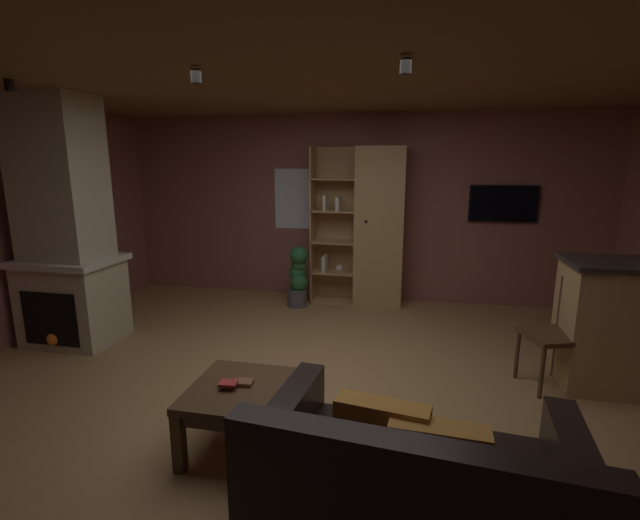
{
  "coord_description": "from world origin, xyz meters",
  "views": [
    {
      "loc": [
        0.78,
        -3.32,
        1.87
      ],
      "look_at": [
        0.0,
        0.4,
        1.05
      ],
      "focal_mm": 25.08,
      "sensor_mm": 36.0,
      "label": 1
    }
  ],
  "objects_px": {
    "bookshelf_cabinet": "(373,228)",
    "table_book_1": "(228,383)",
    "leather_couch": "(413,498)",
    "table_book_0": "(243,383)",
    "dining_chair": "(562,327)",
    "stone_fireplace": "(66,236)",
    "wall_mounted_tv": "(503,204)",
    "potted_floor_plant": "(298,276)",
    "coffee_table": "(239,398)"
  },
  "relations": [
    {
      "from": "bookshelf_cabinet",
      "to": "coffee_table",
      "type": "bearing_deg",
      "value": -99.45
    },
    {
      "from": "stone_fireplace",
      "to": "wall_mounted_tv",
      "type": "height_order",
      "value": "stone_fireplace"
    },
    {
      "from": "bookshelf_cabinet",
      "to": "table_book_1",
      "type": "relative_size",
      "value": 18.58
    },
    {
      "from": "stone_fireplace",
      "to": "coffee_table",
      "type": "distance_m",
      "value": 2.91
    },
    {
      "from": "stone_fireplace",
      "to": "wall_mounted_tv",
      "type": "distance_m",
      "value": 5.12
    },
    {
      "from": "bookshelf_cabinet",
      "to": "table_book_0",
      "type": "height_order",
      "value": "bookshelf_cabinet"
    },
    {
      "from": "leather_couch",
      "to": "dining_chair",
      "type": "height_order",
      "value": "dining_chair"
    },
    {
      "from": "dining_chair",
      "to": "wall_mounted_tv",
      "type": "height_order",
      "value": "wall_mounted_tv"
    },
    {
      "from": "leather_couch",
      "to": "dining_chair",
      "type": "distance_m",
      "value": 2.32
    },
    {
      "from": "table_book_0",
      "to": "dining_chair",
      "type": "height_order",
      "value": "dining_chair"
    },
    {
      "from": "potted_floor_plant",
      "to": "dining_chair",
      "type": "bearing_deg",
      "value": -31.43
    },
    {
      "from": "stone_fireplace",
      "to": "bookshelf_cabinet",
      "type": "relative_size",
      "value": 1.21
    },
    {
      "from": "table_book_0",
      "to": "table_book_1",
      "type": "bearing_deg",
      "value": -136.54
    },
    {
      "from": "stone_fireplace",
      "to": "dining_chair",
      "type": "distance_m",
      "value": 4.8
    },
    {
      "from": "dining_chair",
      "to": "table_book_1",
      "type": "bearing_deg",
      "value": -149.7
    },
    {
      "from": "coffee_table",
      "to": "wall_mounted_tv",
      "type": "bearing_deg",
      "value": 58.5
    },
    {
      "from": "table_book_1",
      "to": "coffee_table",
      "type": "bearing_deg",
      "value": 36.84
    },
    {
      "from": "stone_fireplace",
      "to": "table_book_1",
      "type": "distance_m",
      "value": 2.85
    },
    {
      "from": "table_book_0",
      "to": "wall_mounted_tv",
      "type": "bearing_deg",
      "value": 58.52
    },
    {
      "from": "leather_couch",
      "to": "dining_chair",
      "type": "bearing_deg",
      "value": 58.69
    },
    {
      "from": "dining_chair",
      "to": "wall_mounted_tv",
      "type": "distance_m",
      "value": 2.38
    },
    {
      "from": "table_book_1",
      "to": "wall_mounted_tv",
      "type": "xyz_separation_m",
      "value": [
        2.25,
        3.62,
        0.89
      ]
    },
    {
      "from": "dining_chair",
      "to": "wall_mounted_tv",
      "type": "bearing_deg",
      "value": 93.58
    },
    {
      "from": "coffee_table",
      "to": "table_book_0",
      "type": "bearing_deg",
      "value": 55.75
    },
    {
      "from": "leather_couch",
      "to": "table_book_0",
      "type": "bearing_deg",
      "value": 149.54
    },
    {
      "from": "bookshelf_cabinet",
      "to": "dining_chair",
      "type": "relative_size",
      "value": 2.27
    },
    {
      "from": "bookshelf_cabinet",
      "to": "dining_chair",
      "type": "height_order",
      "value": "bookshelf_cabinet"
    },
    {
      "from": "stone_fireplace",
      "to": "dining_chair",
      "type": "height_order",
      "value": "stone_fireplace"
    },
    {
      "from": "stone_fireplace",
      "to": "table_book_1",
      "type": "height_order",
      "value": "stone_fireplace"
    },
    {
      "from": "table_book_0",
      "to": "dining_chair",
      "type": "xyz_separation_m",
      "value": [
        2.31,
        1.32,
        0.07
      ]
    },
    {
      "from": "table_book_0",
      "to": "potted_floor_plant",
      "type": "relative_size",
      "value": 0.15
    },
    {
      "from": "leather_couch",
      "to": "dining_chair",
      "type": "relative_size",
      "value": 1.74
    },
    {
      "from": "bookshelf_cabinet",
      "to": "dining_chair",
      "type": "xyz_separation_m",
      "value": [
        1.77,
        -2.01,
        -0.51
      ]
    },
    {
      "from": "coffee_table",
      "to": "table_book_0",
      "type": "distance_m",
      "value": 0.11
    },
    {
      "from": "dining_chair",
      "to": "bookshelf_cabinet",
      "type": "bearing_deg",
      "value": 131.33
    },
    {
      "from": "coffee_table",
      "to": "wall_mounted_tv",
      "type": "distance_m",
      "value": 4.32
    },
    {
      "from": "table_book_0",
      "to": "wall_mounted_tv",
      "type": "relative_size",
      "value": 0.15
    },
    {
      "from": "table_book_1",
      "to": "dining_chair",
      "type": "xyz_separation_m",
      "value": [
        2.39,
        1.39,
        0.05
      ]
    },
    {
      "from": "coffee_table",
      "to": "potted_floor_plant",
      "type": "bearing_deg",
      "value": 97.21
    },
    {
      "from": "bookshelf_cabinet",
      "to": "table_book_1",
      "type": "bearing_deg",
      "value": -100.23
    },
    {
      "from": "bookshelf_cabinet",
      "to": "leather_couch",
      "type": "distance_m",
      "value": 4.1
    },
    {
      "from": "bookshelf_cabinet",
      "to": "leather_couch",
      "type": "height_order",
      "value": "bookshelf_cabinet"
    },
    {
      "from": "leather_couch",
      "to": "table_book_1",
      "type": "relative_size",
      "value": 14.2
    },
    {
      "from": "potted_floor_plant",
      "to": "bookshelf_cabinet",
      "type": "bearing_deg",
      "value": 20.71
    },
    {
      "from": "table_book_1",
      "to": "dining_chair",
      "type": "relative_size",
      "value": 0.12
    },
    {
      "from": "table_book_0",
      "to": "dining_chair",
      "type": "bearing_deg",
      "value": 29.79
    },
    {
      "from": "bookshelf_cabinet",
      "to": "table_book_0",
      "type": "xyz_separation_m",
      "value": [
        -0.54,
        -3.34,
        -0.58
      ]
    },
    {
      "from": "leather_couch",
      "to": "potted_floor_plant",
      "type": "xyz_separation_m",
      "value": [
        -1.51,
        3.63,
        0.12
      ]
    },
    {
      "from": "leather_couch",
      "to": "table_book_0",
      "type": "height_order",
      "value": "leather_couch"
    },
    {
      "from": "table_book_1",
      "to": "dining_chair",
      "type": "height_order",
      "value": "dining_chair"
    }
  ]
}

